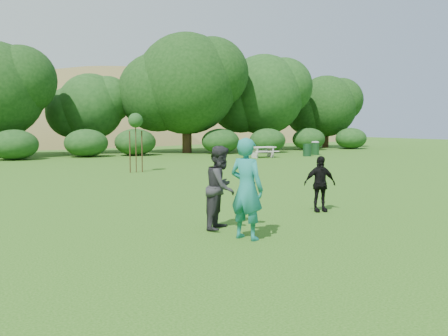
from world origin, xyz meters
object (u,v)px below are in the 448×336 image
at_px(player_black, 320,184).
at_px(player_teal, 247,189).
at_px(sapling, 136,122).
at_px(picnic_table, 263,150).
at_px(player_grey, 221,187).
at_px(trash_can_lidded, 315,148).
at_px(trash_can_near, 307,150).

bearing_deg(player_black, player_teal, -134.30).
distance_m(sapling, picnic_table, 12.99).
xyz_separation_m(player_grey, sapling, (2.48, 13.43, 1.50)).
bearing_deg(sapling, trash_can_lidded, 22.96).
bearing_deg(player_teal, trash_can_near, -64.82).
xyz_separation_m(player_teal, sapling, (2.50, 14.56, 1.40)).
distance_m(trash_can_near, sapling, 16.08).
distance_m(player_grey, picnic_table, 24.00).
distance_m(sapling, trash_can_lidded, 17.88).
xyz_separation_m(sapling, trash_can_lidded, (16.37, 6.94, -1.88)).
relative_size(sapling, picnic_table, 1.58).
relative_size(player_black, picnic_table, 0.82).
height_order(trash_can_near, picnic_table, trash_can_near).
height_order(player_teal, sapling, sapling).
xyz_separation_m(player_grey, trash_can_lidded, (18.85, 20.36, -0.38)).
relative_size(picnic_table, trash_can_lidded, 1.71).
bearing_deg(player_black, trash_can_lidded, 68.72).
bearing_deg(picnic_table, trash_can_near, -5.45).
xyz_separation_m(player_teal, picnic_table, (13.73, 20.82, -0.50)).
xyz_separation_m(player_black, picnic_table, (10.39, 19.00, -0.22)).
height_order(player_grey, trash_can_lidded, player_grey).
bearing_deg(player_grey, picnic_table, 11.97).
xyz_separation_m(player_grey, player_black, (3.32, 0.69, -0.18)).
height_order(player_black, trash_can_near, player_black).
xyz_separation_m(player_grey, picnic_table, (13.71, 19.69, -0.40)).
height_order(player_teal, trash_can_near, player_teal).
bearing_deg(trash_can_near, player_black, -126.86).
xyz_separation_m(picnic_table, trash_can_lidded, (5.15, 0.67, 0.02)).
bearing_deg(player_black, trash_can_near, 70.17).
xyz_separation_m(player_grey, trash_can_near, (17.30, 19.35, -0.47)).
distance_m(player_grey, player_black, 3.39).
xyz_separation_m(player_black, trash_can_near, (13.99, 18.66, -0.29)).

